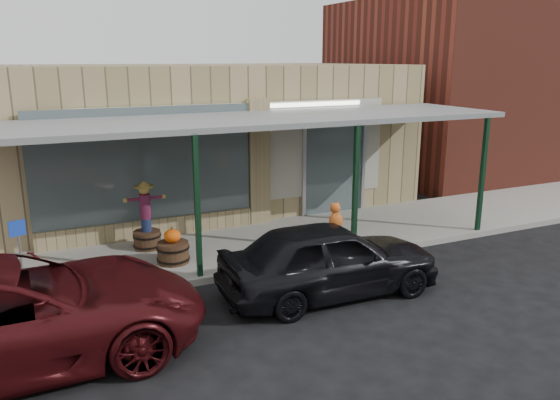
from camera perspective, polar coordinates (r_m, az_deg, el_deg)
name	(u,v)px	position (r m, az deg, el deg)	size (l,w,h in m)	color
ground	(331,309)	(10.06, 5.38, -11.30)	(120.00, 120.00, 0.00)	black
sidewalk	(256,245)	(13.03, -2.54, -4.73)	(40.00, 3.20, 0.15)	gray
storefront	(198,136)	(16.77, -8.55, 6.59)	(12.00, 6.25, 4.20)	tan
awning	(255,122)	(12.33, -2.62, 8.19)	(12.00, 3.00, 3.04)	slate
block_buildings_near	(247,78)	(18.25, -3.49, 12.63)	(61.00, 8.00, 8.00)	maroon
barrel_scarecrow	(146,226)	(12.80, -13.78, -2.63)	(0.96, 0.62, 1.58)	#462F1C
barrel_pumpkin	(173,250)	(11.87, -11.12, -5.13)	(0.70, 0.70, 0.79)	#462F1C
handicap_sign	(19,247)	(11.04, -25.57, -4.44)	(0.28, 0.11, 1.40)	gray
parked_sedan	(330,259)	(10.38, 5.20, -6.12)	(4.27, 1.92, 1.56)	black
car_maroon	(6,315)	(8.94, -26.69, -10.72)	(2.64, 5.73, 1.59)	#440D11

